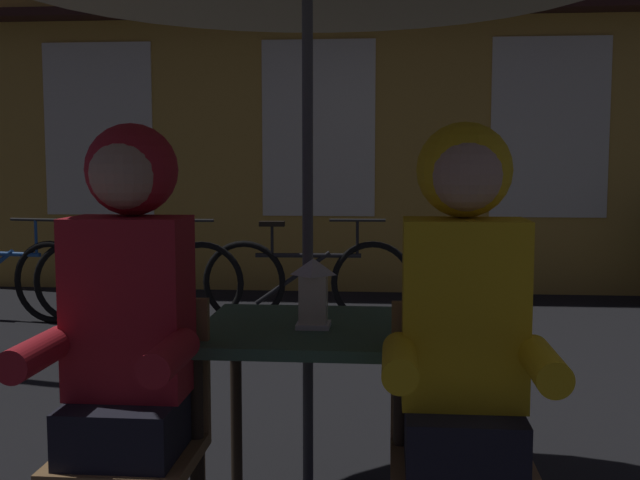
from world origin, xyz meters
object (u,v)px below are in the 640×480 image
at_px(lantern, 313,291).
at_px(person_left_hooded, 126,316).
at_px(chair_right, 460,440).
at_px(person_right_hooded, 464,322).
at_px(bicycle_third, 308,280).
at_px(cafe_table, 308,354).
at_px(bicycle_second, 138,281).
at_px(chair_left, 136,430).

height_order(lantern, person_left_hooded, person_left_hooded).
distance_m(chair_right, person_left_hooded, 1.03).
height_order(lantern, person_right_hooded, person_right_hooded).
bearing_deg(person_left_hooded, bicycle_third, 88.44).
distance_m(cafe_table, person_right_hooded, 0.67).
bearing_deg(person_right_hooded, lantern, 139.73).
bearing_deg(chair_right, cafe_table, 142.45).
bearing_deg(cafe_table, chair_right, -37.55).
bearing_deg(bicycle_second, bicycle_third, 6.01).
distance_m(person_right_hooded, bicycle_second, 4.45).
height_order(chair_left, chair_right, same).
xyz_separation_m(person_right_hooded, bicycle_second, (-2.19, 3.84, -0.50)).
bearing_deg(lantern, person_left_hooded, -142.35).
xyz_separation_m(person_left_hooded, bicycle_second, (-1.23, 3.84, -0.50)).
relative_size(chair_left, chair_right, 1.00).
bearing_deg(person_left_hooded, lantern, 37.65).
bearing_deg(person_left_hooded, chair_right, 3.39).
relative_size(person_left_hooded, person_right_hooded, 1.00).
relative_size(chair_right, bicycle_third, 0.52).
relative_size(cafe_table, person_right_hooded, 0.53).
distance_m(person_left_hooded, person_right_hooded, 0.96).
relative_size(cafe_table, bicycle_second, 0.44).
relative_size(person_left_hooded, bicycle_second, 0.83).
height_order(lantern, chair_left, lantern).
distance_m(lantern, person_right_hooded, 0.60).
relative_size(cafe_table, chair_right, 0.85).
distance_m(cafe_table, chair_left, 0.62).
xyz_separation_m(lantern, bicycle_third, (-0.39, 3.59, -0.51)).
bearing_deg(person_right_hooded, bicycle_second, 119.69).
xyz_separation_m(cafe_table, bicycle_third, (-0.37, 3.55, -0.29)).
distance_m(chair_right, bicycle_third, 4.02).
bearing_deg(bicycle_second, cafe_table, -63.41).
bearing_deg(lantern, bicycle_third, 96.26).
height_order(cafe_table, chair_right, chair_right).
bearing_deg(bicycle_second, chair_left, -72.00).
xyz_separation_m(chair_left, chair_right, (0.96, 0.00, 0.00)).
bearing_deg(chair_right, chair_left, 180.00).
xyz_separation_m(lantern, person_right_hooded, (0.46, -0.39, -0.01)).
distance_m(person_left_hooded, bicycle_second, 4.06).
relative_size(lantern, bicycle_third, 0.14).
height_order(chair_left, person_right_hooded, person_right_hooded).
xyz_separation_m(chair_left, person_left_hooded, (-0.00, -0.06, 0.36)).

